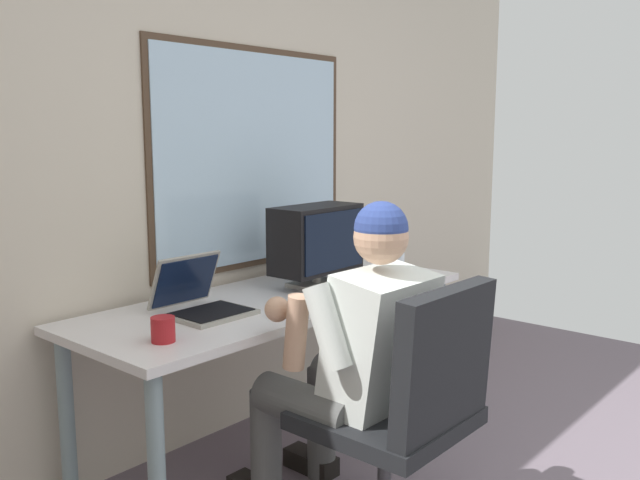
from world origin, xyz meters
The scene contains 9 objects.
wall_rear centered at (0.01, 2.42, 1.35)m, with size 5.49×0.08×2.70m.
desk centered at (0.01, 2.00, 0.65)m, with size 1.87×0.70×0.73m.
office_chair centered at (-0.20, 1.18, 0.54)m, with size 0.54×0.56×0.94m.
person_seated centered at (-0.20, 1.44, 0.63)m, with size 0.53×0.74×1.20m.
crt_monitor centered at (0.26, 2.01, 0.94)m, with size 0.46×0.23×0.37m.
laptop centered at (-0.41, 2.05, 0.79)m, with size 0.30×0.33×0.23m.
wine_glass centered at (0.64, 1.82, 0.82)m, with size 0.08×0.08×0.14m.
desk_speaker centered at (0.62, 2.15, 0.81)m, with size 0.09×0.10×0.17m.
coffee_mug centered at (-0.73, 1.84, 0.77)m, with size 0.08×0.08×0.09m.
Camera 1 is at (-2.04, -0.00, 1.43)m, focal length 37.72 mm.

